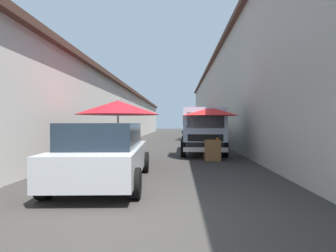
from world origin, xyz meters
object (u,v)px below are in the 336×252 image
object	(u,v)px
fruit_stall_far_left	(200,118)
fruit_stall_mid_lane	(117,114)
vendor_by_crates	(218,131)
hatchback_car	(105,153)
fruit_stall_far_right	(211,119)
fruit_stall_near_right	(196,120)
parked_scooter	(114,148)
delivery_truck	(203,132)

from	to	relation	value
fruit_stall_far_left	fruit_stall_mid_lane	size ratio (longest dim) A/B	1.05
vendor_by_crates	hatchback_car	bearing A→B (deg)	156.01
fruit_stall_mid_lane	hatchback_car	world-z (taller)	fruit_stall_mid_lane
fruit_stall_far_right	fruit_stall_mid_lane	bearing A→B (deg)	119.43
fruit_stall_near_right	parked_scooter	bearing A→B (deg)	160.44
fruit_stall_near_right	hatchback_car	bearing A→B (deg)	168.05
delivery_truck	vendor_by_crates	world-z (taller)	delivery_truck
fruit_stall_far_left	delivery_truck	size ratio (longest dim) A/B	0.58
fruit_stall_near_right	delivery_truck	distance (m)	9.43
fruit_stall_far_right	vendor_by_crates	xyz separation A→B (m)	(4.83, -1.00, -0.65)
delivery_truck	fruit_stall_far_right	bearing A→B (deg)	-171.95
fruit_stall_far_left	parked_scooter	world-z (taller)	fruit_stall_far_left
hatchback_car	vendor_by_crates	bearing A→B (deg)	-23.99
fruit_stall_far_right	fruit_stall_far_left	xyz separation A→B (m)	(12.98, -0.61, 0.26)
vendor_by_crates	parked_scooter	distance (m)	7.09
parked_scooter	delivery_truck	bearing A→B (deg)	-65.32
fruit_stall_mid_lane	fruit_stall_near_right	bearing A→B (deg)	-15.28
fruit_stall_far_right	vendor_by_crates	distance (m)	4.98
fruit_stall_near_right	fruit_stall_mid_lane	size ratio (longest dim) A/B	0.86
hatchback_car	delivery_truck	bearing A→B (deg)	-27.23
fruit_stall_far_right	delivery_truck	distance (m)	1.43
fruit_stall_far_right	hatchback_car	size ratio (longest dim) A/B	0.55
fruit_stall_far_left	fruit_stall_mid_lane	world-z (taller)	fruit_stall_far_left
hatchback_car	parked_scooter	bearing A→B (deg)	11.27
parked_scooter	vendor_by_crates	bearing A→B (deg)	-42.76
fruit_stall_near_right	hatchback_car	world-z (taller)	fruit_stall_near_right
fruit_stall_far_right	parked_scooter	bearing A→B (deg)	95.39
fruit_stall_near_right	delivery_truck	xyz separation A→B (m)	(-9.40, 0.32, -0.59)
fruit_stall_mid_lane	delivery_truck	world-z (taller)	fruit_stall_mid_lane
fruit_stall_mid_lane	vendor_by_crates	distance (m)	8.00
fruit_stall_far_left	fruit_stall_far_right	bearing A→B (deg)	177.30
fruit_stall_far_left	vendor_by_crates	world-z (taller)	fruit_stall_far_left
fruit_stall_near_right	vendor_by_crates	distance (m)	5.98
hatchback_car	fruit_stall_mid_lane	bearing A→B (deg)	6.60
vendor_by_crates	delivery_truck	bearing A→B (deg)	161.41
fruit_stall_far_right	delivery_truck	size ratio (longest dim) A/B	0.45
fruit_stall_far_right	fruit_stall_mid_lane	distance (m)	3.79
fruit_stall_near_right	parked_scooter	distance (m)	11.80
fruit_stall_mid_lane	parked_scooter	bearing A→B (deg)	18.27
delivery_truck	vendor_by_crates	bearing A→B (deg)	-18.59
fruit_stall_mid_lane	parked_scooter	size ratio (longest dim) A/B	1.63
vendor_by_crates	fruit_stall_far_left	bearing A→B (deg)	2.75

